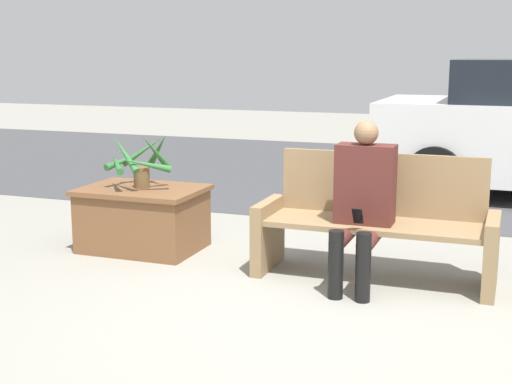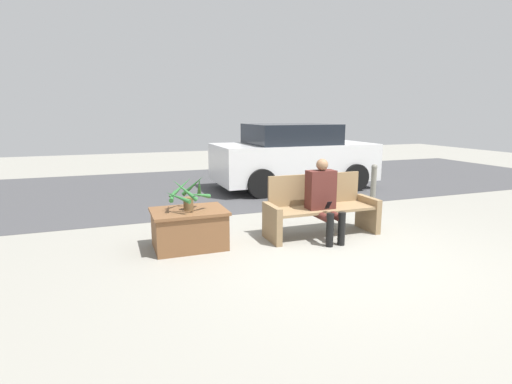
# 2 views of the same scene
# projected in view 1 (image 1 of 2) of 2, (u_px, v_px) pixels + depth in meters

# --- Properties ---
(ground_plane) EXTENTS (30.00, 30.00, 0.00)m
(ground_plane) POSITION_uv_depth(u_px,v_px,m) (310.00, 312.00, 4.59)
(ground_plane) COLOR gray
(road_surface) EXTENTS (20.00, 6.00, 0.01)m
(road_surface) POSITION_uv_depth(u_px,v_px,m) (422.00, 176.00, 9.59)
(road_surface) COLOR #424244
(road_surface) RESTS_ON ground_plane
(bench) EXTENTS (1.73, 0.56, 0.91)m
(bench) POSITION_uv_depth(u_px,v_px,m) (376.00, 223.00, 5.23)
(bench) COLOR #8C704C
(bench) RESTS_ON ground_plane
(person_seated) EXTENTS (0.41, 0.61, 1.17)m
(person_seated) POSITION_uv_depth(u_px,v_px,m) (362.00, 198.00, 5.02)
(person_seated) COLOR #51231E
(person_seated) RESTS_ON ground_plane
(planter_box) EXTENTS (1.00, 0.73, 0.53)m
(planter_box) POSITION_uv_depth(u_px,v_px,m) (143.00, 216.00, 6.00)
(planter_box) COLOR brown
(planter_box) RESTS_ON ground_plane
(potted_plant) EXTENTS (0.62, 0.57, 0.48)m
(potted_plant) POSITION_uv_depth(u_px,v_px,m) (139.00, 161.00, 5.90)
(potted_plant) COLOR brown
(potted_plant) RESTS_ON planter_box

